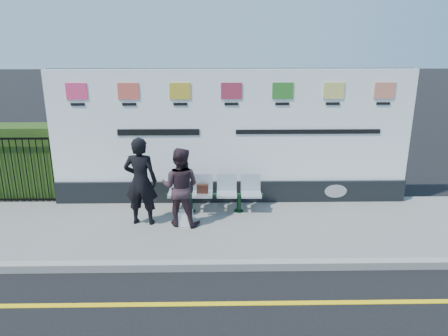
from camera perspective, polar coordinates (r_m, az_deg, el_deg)
name	(u,v)px	position (r m, az deg, el deg)	size (l,w,h in m)	color
ground	(206,304)	(6.86, -2.40, -17.34)	(80.00, 80.00, 0.00)	black
pavement	(208,228)	(8.99, -2.05, -7.83)	(14.00, 3.00, 0.12)	slate
kerb	(207,266)	(7.66, -2.24, -12.61)	(14.00, 0.18, 0.14)	gray
yellow_line	(206,304)	(6.85, -2.40, -17.32)	(14.00, 0.10, 0.01)	yellow
billboard	(231,146)	(9.79, 0.92, 2.84)	(8.00, 0.30, 3.00)	black
hedge	(15,161)	(11.38, -25.64, 0.84)	(2.35, 0.70, 1.70)	#274314
railing	(7,170)	(11.01, -26.51, -0.24)	(2.05, 0.06, 1.54)	black
bench	(215,202)	(9.53, -1.22, -4.47)	(2.01, 0.53, 0.43)	silver
woman_left	(141,181)	(8.88, -10.82, -1.72)	(0.66, 0.43, 1.82)	black
woman_right	(180,187)	(8.76, -5.73, -2.46)	(0.78, 0.61, 1.61)	#312026
handbag_brown	(202,189)	(9.43, -2.83, -2.72)	(0.24, 0.10, 0.19)	black
carrier_bag_white	(185,218)	(8.95, -5.06, -6.50)	(0.31, 0.18, 0.31)	white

